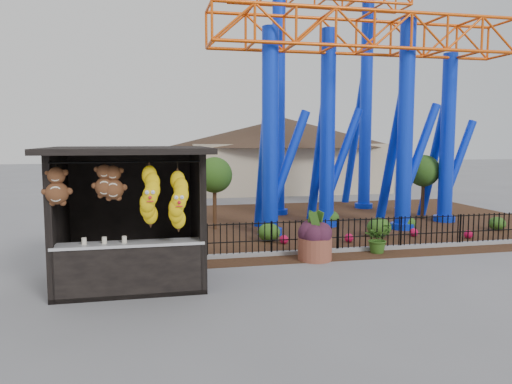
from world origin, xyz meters
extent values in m
plane|color=slate|center=(0.00, 0.00, 0.00)|extent=(120.00, 120.00, 0.00)
cube|color=#331E11|center=(4.00, 8.00, 0.01)|extent=(18.00, 12.00, 0.02)
cube|color=gray|center=(4.00, 3.00, 0.06)|extent=(18.00, 0.18, 0.12)
cube|color=black|center=(-3.00, 1.20, 0.05)|extent=(3.20, 2.60, 0.10)
cube|color=black|center=(-3.00, 2.44, 1.50)|extent=(3.20, 0.12, 3.00)
cube|color=black|center=(-4.54, 1.20, 1.50)|extent=(0.12, 2.60, 3.00)
cube|color=black|center=(-1.46, 1.20, 1.50)|extent=(0.12, 2.60, 3.00)
cube|color=black|center=(-3.00, 0.95, 3.06)|extent=(3.50, 3.40, 0.12)
cube|color=black|center=(-4.53, -0.03, 1.50)|extent=(0.14, 0.14, 3.00)
cube|color=black|center=(-1.47, -0.03, 1.50)|extent=(0.14, 0.14, 3.00)
cube|color=black|center=(-3.00, 0.15, 0.55)|extent=(3.00, 0.50, 1.10)
cube|color=#BBBBC0|center=(-3.00, 0.15, 1.12)|extent=(3.10, 0.55, 0.06)
cylinder|color=black|center=(-3.00, -0.25, 2.85)|extent=(2.90, 0.04, 0.04)
cylinder|color=#0D31E6|center=(1.50, 6.00, 3.50)|extent=(0.56, 0.56, 7.00)
cylinder|color=#0D31E6|center=(1.50, 6.00, 0.12)|extent=(0.84, 0.84, 0.24)
cylinder|color=#0D31E6|center=(4.00, 7.20, 3.65)|extent=(0.56, 0.56, 7.30)
cylinder|color=#0D31E6|center=(4.00, 7.20, 0.12)|extent=(0.84, 0.84, 0.24)
cylinder|color=#0D31E6|center=(6.50, 6.00, 3.75)|extent=(0.56, 0.56, 7.50)
cylinder|color=#0D31E6|center=(6.50, 6.00, 0.12)|extent=(0.84, 0.84, 0.24)
cylinder|color=#0D31E6|center=(9.00, 7.20, 3.30)|extent=(0.56, 0.56, 6.60)
cylinder|color=#0D31E6|center=(9.00, 7.20, 0.12)|extent=(0.84, 0.84, 0.24)
cylinder|color=#0D31E6|center=(3.00, 10.50, 4.75)|extent=(0.56, 0.56, 9.50)
cylinder|color=#0D31E6|center=(3.00, 10.50, 0.12)|extent=(0.84, 0.84, 0.24)
cylinder|color=#0D31E6|center=(7.50, 11.50, 5.25)|extent=(0.56, 0.56, 10.50)
cylinder|color=#0D31E6|center=(7.50, 11.50, 0.12)|extent=(0.84, 0.84, 0.24)
cylinder|color=#0D31E6|center=(1.50, 6.90, 2.62)|extent=(0.36, 2.21, 5.85)
cylinder|color=#0D31E6|center=(2.20, 6.30, 2.45)|extent=(1.62, 0.32, 3.73)
cylinder|color=#0D31E6|center=(4.00, 8.10, 2.74)|extent=(0.36, 2.29, 6.10)
cylinder|color=#0D31E6|center=(4.70, 7.50, 2.55)|extent=(1.67, 0.32, 3.88)
cylinder|color=#0D31E6|center=(6.50, 6.90, 2.81)|extent=(0.36, 2.34, 6.26)
cylinder|color=#0D31E6|center=(7.20, 6.30, 2.62)|extent=(1.71, 0.32, 3.99)
cylinder|color=#0D31E6|center=(9.00, 8.10, 2.47)|extent=(0.36, 2.10, 5.53)
cylinder|color=#0D31E6|center=(9.70, 7.50, 2.31)|extent=(1.54, 0.32, 3.52)
cylinder|color=brown|center=(1.84, 2.29, 0.31)|extent=(1.15, 1.15, 0.63)
ellipsoid|color=#351525|center=(1.84, 2.29, 0.95)|extent=(0.70, 0.70, 0.64)
imported|color=#235017|center=(3.90, 2.70, 0.44)|extent=(0.99, 0.93, 0.87)
ellipsoid|color=#284D16|center=(1.20, 4.94, 0.31)|extent=(0.73, 0.73, 0.59)
ellipsoid|color=#284D16|center=(4.99, 4.82, 0.34)|extent=(0.81, 0.81, 0.65)
ellipsoid|color=#284D16|center=(6.71, 5.95, 0.24)|extent=(0.56, 0.56, 0.45)
ellipsoid|color=#284D16|center=(4.16, 7.27, 0.31)|extent=(0.73, 0.73, 0.59)
ellipsoid|color=#284D16|center=(9.74, 5.06, 0.26)|extent=(0.60, 0.60, 0.48)
sphere|color=#C10C3C|center=(1.56, 4.42, 0.16)|extent=(0.28, 0.28, 0.28)
sphere|color=#C10C3C|center=(3.66, 4.23, 0.16)|extent=(0.28, 0.28, 0.28)
sphere|color=#C10C3C|center=(6.17, 4.62, 0.16)|extent=(0.28, 0.28, 0.28)
sphere|color=#C10C3C|center=(7.76, 3.92, 0.16)|extent=(0.28, 0.28, 0.28)
cube|color=#BFAD8C|center=(6.00, 20.00, 1.50)|extent=(12.00, 6.00, 3.00)
cone|color=#332319|center=(6.00, 20.00, 3.90)|extent=(15.00, 15.00, 1.80)
camera|label=1|loc=(-2.63, -10.43, 3.31)|focal=35.00mm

